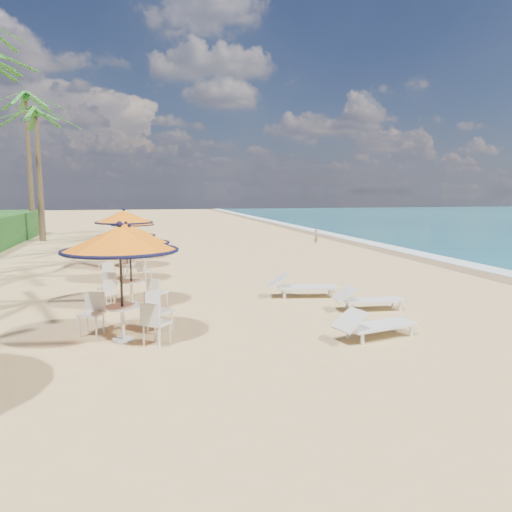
{
  "coord_description": "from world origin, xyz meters",
  "views": [
    {
      "loc": [
        -4.86,
        -11.09,
        3.23
      ],
      "look_at": [
        -1.24,
        4.1,
        1.2
      ],
      "focal_mm": 35.0,
      "sensor_mm": 36.0,
      "label": 1
    }
  ],
  "objects_px": {
    "station_0": "(123,254)",
    "lounger_far": "(300,286)",
    "station_4": "(134,226)",
    "station_2": "(126,237)",
    "station_3": "(124,224)",
    "station_1": "(129,245)",
    "lounger_near": "(373,324)",
    "lounger_mid": "(367,299)"
  },
  "relations": [
    {
      "from": "station_0",
      "to": "lounger_far",
      "type": "bearing_deg",
      "value": 33.09
    },
    {
      "from": "station_0",
      "to": "station_4",
      "type": "height_order",
      "value": "station_0"
    },
    {
      "from": "station_0",
      "to": "station_2",
      "type": "xyz_separation_m",
      "value": [
        -0.07,
        7.52,
        -0.32
      ]
    },
    {
      "from": "station_3",
      "to": "station_1",
      "type": "bearing_deg",
      "value": -87.69
    },
    {
      "from": "station_2",
      "to": "station_4",
      "type": "xyz_separation_m",
      "value": [
        0.23,
        6.17,
        -0.01
      ]
    },
    {
      "from": "station_4",
      "to": "station_2",
      "type": "bearing_deg",
      "value": -92.12
    },
    {
      "from": "station_1",
      "to": "lounger_far",
      "type": "distance_m",
      "value": 5.26
    },
    {
      "from": "station_3",
      "to": "lounger_near",
      "type": "relative_size",
      "value": 1.24
    },
    {
      "from": "station_2",
      "to": "station_4",
      "type": "bearing_deg",
      "value": 87.88
    },
    {
      "from": "station_0",
      "to": "station_1",
      "type": "distance_m",
      "value": 3.49
    },
    {
      "from": "station_2",
      "to": "station_3",
      "type": "height_order",
      "value": "station_3"
    },
    {
      "from": "station_1",
      "to": "station_2",
      "type": "height_order",
      "value": "station_1"
    },
    {
      "from": "lounger_near",
      "to": "lounger_mid",
      "type": "bearing_deg",
      "value": 53.34
    },
    {
      "from": "station_4",
      "to": "lounger_near",
      "type": "distance_m",
      "value": 15.8
    },
    {
      "from": "station_2",
      "to": "lounger_mid",
      "type": "height_order",
      "value": "station_2"
    },
    {
      "from": "station_1",
      "to": "station_2",
      "type": "bearing_deg",
      "value": 92.05
    },
    {
      "from": "station_1",
      "to": "lounger_near",
      "type": "relative_size",
      "value": 1.14
    },
    {
      "from": "station_3",
      "to": "station_0",
      "type": "bearing_deg",
      "value": -88.8
    },
    {
      "from": "station_0",
      "to": "lounger_mid",
      "type": "xyz_separation_m",
      "value": [
        6.36,
        1.29,
        -1.58
      ]
    },
    {
      "from": "station_4",
      "to": "lounger_mid",
      "type": "xyz_separation_m",
      "value": [
        6.21,
        -12.4,
        -1.26
      ]
    },
    {
      "from": "station_4",
      "to": "lounger_near",
      "type": "height_order",
      "value": "station_4"
    },
    {
      "from": "station_2",
      "to": "lounger_far",
      "type": "xyz_separation_m",
      "value": [
        5.22,
        -4.17,
        -1.23
      ]
    },
    {
      "from": "lounger_far",
      "to": "station_3",
      "type": "bearing_deg",
      "value": 136.18
    },
    {
      "from": "station_3",
      "to": "station_4",
      "type": "relative_size",
      "value": 1.17
    },
    {
      "from": "station_2",
      "to": "station_4",
      "type": "distance_m",
      "value": 6.17
    },
    {
      "from": "station_4",
      "to": "lounger_mid",
      "type": "distance_m",
      "value": 13.92
    },
    {
      "from": "station_2",
      "to": "lounger_far",
      "type": "height_order",
      "value": "station_2"
    },
    {
      "from": "station_0",
      "to": "lounger_near",
      "type": "bearing_deg",
      "value": -12.69
    },
    {
      "from": "station_3",
      "to": "lounger_near",
      "type": "xyz_separation_m",
      "value": [
        5.53,
        -12.07,
        -1.53
      ]
    },
    {
      "from": "station_2",
      "to": "lounger_near",
      "type": "distance_m",
      "value": 10.32
    },
    {
      "from": "station_0",
      "to": "station_1",
      "type": "bearing_deg",
      "value": 88.83
    },
    {
      "from": "lounger_mid",
      "to": "lounger_far",
      "type": "distance_m",
      "value": 2.39
    },
    {
      "from": "lounger_far",
      "to": "station_4",
      "type": "bearing_deg",
      "value": 126.41
    },
    {
      "from": "lounger_near",
      "to": "station_1",
      "type": "bearing_deg",
      "value": 124.55
    },
    {
      "from": "lounger_mid",
      "to": "station_0",
      "type": "bearing_deg",
      "value": -163.91
    },
    {
      "from": "station_1",
      "to": "lounger_near",
      "type": "xyz_separation_m",
      "value": [
        5.24,
        -4.68,
        -1.38
      ]
    },
    {
      "from": "station_4",
      "to": "lounger_mid",
      "type": "relative_size",
      "value": 1.11
    },
    {
      "from": "station_1",
      "to": "lounger_far",
      "type": "xyz_separation_m",
      "value": [
        5.08,
        -0.13,
        -1.36
      ]
    },
    {
      "from": "station_1",
      "to": "lounger_near",
      "type": "height_order",
      "value": "station_1"
    },
    {
      "from": "station_0",
      "to": "station_2",
      "type": "distance_m",
      "value": 7.53
    },
    {
      "from": "station_2",
      "to": "station_4",
      "type": "relative_size",
      "value": 1.0
    },
    {
      "from": "station_1",
      "to": "station_3",
      "type": "height_order",
      "value": "station_3"
    }
  ]
}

